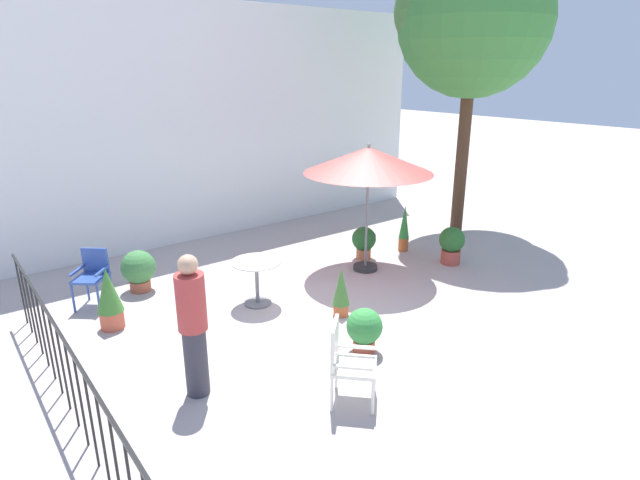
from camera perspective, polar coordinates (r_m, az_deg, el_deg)
The scene contains 16 objects.
ground_plane at distance 7.90m, azimuth 2.56°, elevation -7.82°, with size 60.00×60.00×0.00m, color #B3A4A0.
villa_facade at distance 11.13m, azimuth -13.46°, elevation 12.35°, with size 11.70×0.30×4.80m, color white.
terrace_railing at distance 6.11m, azimuth -26.84°, elevation -11.18°, with size 0.03×5.36×1.01m.
shade_tree at distance 11.62m, azimuth 16.74°, elevation 22.38°, with size 3.22×3.06×5.95m.
patio_umbrella_0 at distance 8.93m, azimuth 5.39°, elevation 8.73°, with size 2.24×2.24×2.29m.
cafe_table_0 at distance 7.97m, azimuth -7.03°, elevation -3.77°, with size 0.77×0.77×0.71m.
patio_chair_0 at distance 5.70m, azimuth 2.90°, elevation -12.97°, with size 0.66×0.66×0.94m.
patio_chair_1 at distance 8.62m, azimuth -23.92°, elevation -3.37°, with size 0.63×0.64×0.88m.
potted_plant_0 at distance 9.90m, azimuth 14.39°, elevation -0.40°, with size 0.48×0.48×0.71m.
potted_plant_1 at distance 6.71m, azimuth 4.94°, elevation -9.76°, with size 0.47×0.47×0.60m.
potted_plant_2 at distance 9.88m, azimuth 4.88°, elevation -0.07°, with size 0.46×0.46×0.63m.
potted_plant_3 at distance 7.78m, azimuth -22.34°, elevation -5.93°, with size 0.36×0.36×0.90m.
potted_plant_4 at distance 10.38m, azimuth 9.32°, elevation 1.31°, with size 0.21×0.21×0.94m.
potted_plant_5 at distance 7.60m, azimuth 2.36°, elevation -5.67°, with size 0.26×0.26×0.75m.
potted_plant_6 at distance 8.93m, azimuth -19.49°, elevation -3.07°, with size 0.55×0.55×0.69m.
standing_person at distance 5.82m, azimuth -13.91°, elevation -9.10°, with size 0.37×0.37×1.67m.
Camera 1 is at (-4.61, -5.37, 3.51)m, focal length 28.86 mm.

